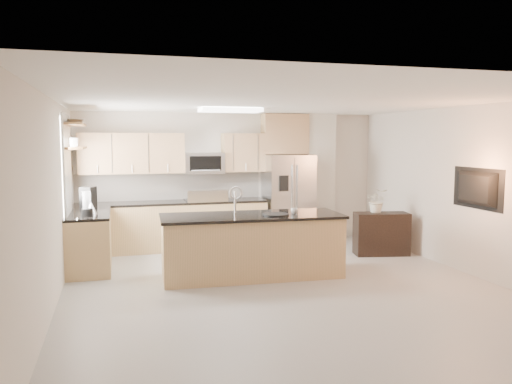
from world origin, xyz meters
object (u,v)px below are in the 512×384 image
object	(u,v)px
platter	(276,214)
kettle	(91,208)
coffee_maker	(88,198)
blender	(87,205)
flower_vase	(377,194)
credenza	(381,234)
television	(473,189)
cup	(295,211)
range	(206,223)
microwave	(204,163)
refrigerator	(288,199)
bowl	(75,121)
island	(252,245)

from	to	relation	value
platter	kettle	world-z (taller)	kettle
platter	coffee_maker	distance (m)	3.24
blender	kettle	world-z (taller)	blender
flower_vase	coffee_maker	bearing A→B (deg)	171.76
coffee_maker	credenza	bearing A→B (deg)	-8.97
credenza	television	xyz separation A→B (m)	(0.55, -1.67, 0.97)
cup	credenza	bearing A→B (deg)	22.93
credenza	kettle	distance (m)	5.03
coffee_maker	flower_vase	size ratio (longest dim) A/B	0.57
range	kettle	size ratio (longest dim) A/B	5.12
credenza	kettle	size ratio (longest dim) A/B	4.30
microwave	credenza	xyz separation A→B (m)	(2.96, -1.57, -1.25)
refrigerator	bowl	size ratio (longest dim) A/B	4.50
range	coffee_maker	bearing A→B (deg)	-162.77
island	platter	bearing A→B (deg)	-19.75
refrigerator	coffee_maker	xyz separation A→B (m)	(-3.75, -0.60, 0.21)
blender	credenza	bearing A→B (deg)	0.15
cup	coffee_maker	world-z (taller)	coffee_maker
microwave	platter	world-z (taller)	microwave
cup	television	bearing A→B (deg)	-18.28
microwave	flower_vase	distance (m)	3.31
refrigerator	cup	distance (m)	2.34
blender	television	distance (m)	5.83
coffee_maker	refrigerator	bearing A→B (deg)	9.13
range	credenza	bearing A→B (deg)	-26.05
cup	blender	world-z (taller)	blender
bowl	kettle	bearing A→B (deg)	-64.76
range	flower_vase	bearing A→B (deg)	-25.35
island	blender	bearing A→B (deg)	166.20
platter	blender	bearing A→B (deg)	162.43
television	island	bearing A→B (deg)	73.65
flower_vase	television	size ratio (longest dim) A/B	0.61
television	platter	bearing A→B (deg)	74.45
credenza	cup	world-z (taller)	cup
bowl	flower_vase	bearing A→B (deg)	-6.65
credenza	television	world-z (taller)	television
microwave	refrigerator	xyz separation A→B (m)	(1.66, -0.17, -0.74)
coffee_maker	cup	bearing A→B (deg)	-27.99
cup	bowl	distance (m)	3.83
cup	television	world-z (taller)	television
bowl	television	xyz separation A→B (m)	(5.76, -2.35, -1.04)
range	platter	bearing A→B (deg)	-74.03
microwave	kettle	size ratio (longest dim) A/B	3.41
kettle	television	xyz separation A→B (m)	(5.54, -1.87, 0.33)
microwave	refrigerator	bearing A→B (deg)	-5.86
kettle	platter	bearing A→B (deg)	-21.84
island	television	world-z (taller)	television
island	credenza	world-z (taller)	island
bowl	flower_vase	size ratio (longest dim) A/B	0.61
flower_vase	island	bearing A→B (deg)	-162.42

